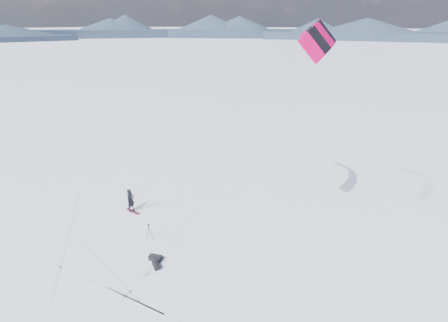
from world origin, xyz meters
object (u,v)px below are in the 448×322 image
Objects in this scene: gear_bag_a at (155,258)px; snowkiter at (132,211)px; tripod at (149,230)px; gear_bag_b at (156,265)px; snowboard at (133,211)px.

snowkiter is at bearing 133.20° from gear_bag_a.
tripod reaches higher than snowkiter.
tripod reaches higher than gear_bag_a.
tripod is 1.52× the size of gear_bag_b.
gear_bag_b is at bearing -59.31° from gear_bag_a.
gear_bag_a is 0.69m from gear_bag_b.
snowkiter is 1.35× the size of snowboard.
snowkiter is 0.17m from snowboard.
snowboard is 7.08m from gear_bag_b.
snowkiter reaches higher than gear_bag_b.
snowkiter is 4.37m from tripod.
gear_bag_b is at bearing -29.43° from snowboard.
snowboard is at bearing 140.24° from tripod.
snowboard is 1.60× the size of gear_bag_a.
snowkiter is 2.39× the size of gear_bag_b.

